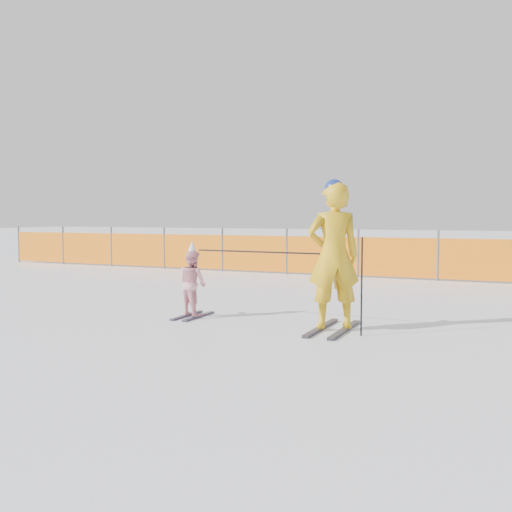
{
  "coord_description": "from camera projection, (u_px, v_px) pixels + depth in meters",
  "views": [
    {
      "loc": [
        3.5,
        -7.2,
        1.59
      ],
      "look_at": [
        0.0,
        0.5,
        1.0
      ],
      "focal_mm": 40.0,
      "sensor_mm": 36.0,
      "label": 1
    }
  ],
  "objects": [
    {
      "name": "child",
      "position": [
        192.0,
        282.0,
        8.98
      ],
      "size": [
        0.61,
        0.9,
        1.21
      ],
      "color": "black",
      "rests_on": "ground"
    },
    {
      "name": "ski_poles",
      "position": [
        296.0,
        264.0,
        8.08
      ],
      "size": [
        2.67,
        0.32,
        1.32
      ],
      "color": "black",
      "rests_on": "ground"
    },
    {
      "name": "adult",
      "position": [
        334.0,
        255.0,
        7.89
      ],
      "size": [
        0.88,
        1.37,
        2.1
      ],
      "color": "black",
      "rests_on": "ground"
    },
    {
      "name": "ground",
      "position": [
        241.0,
        328.0,
        8.09
      ],
      "size": [
        120.0,
        120.0,
        0.0
      ],
      "primitive_type": "plane",
      "color": "white",
      "rests_on": "ground"
    },
    {
      "name": "safety_fence",
      "position": [
        226.0,
        252.0,
        16.46
      ],
      "size": [
        16.3,
        0.06,
        1.25
      ],
      "color": "#595960",
      "rests_on": "ground"
    }
  ]
}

